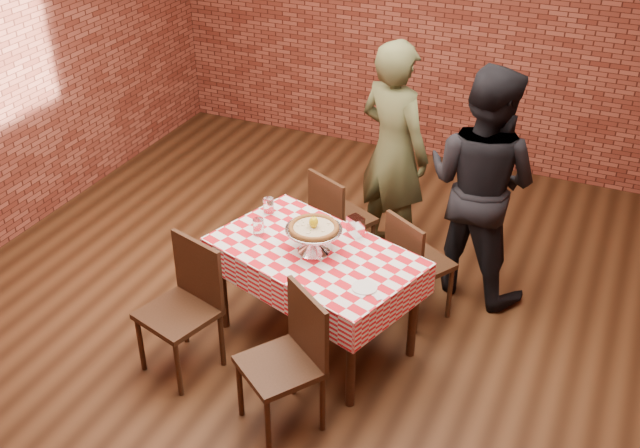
{
  "coord_description": "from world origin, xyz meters",
  "views": [
    {
      "loc": [
        1.93,
        -4.04,
        3.52
      ],
      "look_at": [
        0.18,
        -0.11,
        0.91
      ],
      "focal_mm": 42.75,
      "sensor_mm": 36.0,
      "label": 1
    }
  ],
  "objects_px": {
    "condiment_caddy": "(356,226)",
    "chair_near_left": "(178,313)",
    "chair_near_right": "(280,366)",
    "chair_far_right": "(420,266)",
    "diner_olive": "(394,151)",
    "pizza": "(314,228)",
    "table": "(315,297)",
    "pizza_stand": "(314,240)",
    "diner_black": "(481,184)",
    "water_glass_right": "(269,206)",
    "water_glass_left": "(258,227)",
    "chair_far_left": "(343,220)"
  },
  "relations": [
    {
      "from": "water_glass_left",
      "to": "condiment_caddy",
      "type": "bearing_deg",
      "value": 23.23
    },
    {
      "from": "table",
      "to": "chair_near_left",
      "type": "relative_size",
      "value": 1.46
    },
    {
      "from": "chair_near_right",
      "to": "water_glass_right",
      "type": "bearing_deg",
      "value": 154.59
    },
    {
      "from": "water_glass_right",
      "to": "water_glass_left",
      "type": "bearing_deg",
      "value": -76.32
    },
    {
      "from": "pizza",
      "to": "diner_black",
      "type": "bearing_deg",
      "value": 52.72
    },
    {
      "from": "chair_far_left",
      "to": "water_glass_left",
      "type": "bearing_deg",
      "value": 100.17
    },
    {
      "from": "pizza",
      "to": "condiment_caddy",
      "type": "xyz_separation_m",
      "value": [
        0.18,
        0.29,
        -0.1
      ]
    },
    {
      "from": "condiment_caddy",
      "to": "chair_near_left",
      "type": "height_order",
      "value": "chair_near_left"
    },
    {
      "from": "pizza",
      "to": "water_glass_left",
      "type": "bearing_deg",
      "value": 176.14
    },
    {
      "from": "pizza",
      "to": "water_glass_right",
      "type": "bearing_deg",
      "value": 147.83
    },
    {
      "from": "water_glass_right",
      "to": "diner_olive",
      "type": "bearing_deg",
      "value": 61.2
    },
    {
      "from": "table",
      "to": "chair_far_right",
      "type": "xyz_separation_m",
      "value": [
        0.57,
        0.58,
        0.05
      ]
    },
    {
      "from": "pizza_stand",
      "to": "chair_near_left",
      "type": "xyz_separation_m",
      "value": [
        -0.69,
        -0.62,
        -0.38
      ]
    },
    {
      "from": "chair_near_right",
      "to": "chair_near_left",
      "type": "bearing_deg",
      "value": -157.51
    },
    {
      "from": "water_glass_right",
      "to": "diner_olive",
      "type": "height_order",
      "value": "diner_olive"
    },
    {
      "from": "table",
      "to": "pizza",
      "type": "relative_size",
      "value": 4.07
    },
    {
      "from": "chair_far_right",
      "to": "pizza",
      "type": "bearing_deg",
      "value": 76.84
    },
    {
      "from": "water_glass_right",
      "to": "condiment_caddy",
      "type": "relative_size",
      "value": 0.83
    },
    {
      "from": "water_glass_right",
      "to": "chair_near_right",
      "type": "height_order",
      "value": "chair_near_right"
    },
    {
      "from": "condiment_caddy",
      "to": "chair_far_right",
      "type": "xyz_separation_m",
      "value": [
        0.39,
        0.3,
        -0.4
      ]
    },
    {
      "from": "chair_near_left",
      "to": "diner_olive",
      "type": "relative_size",
      "value": 0.51
    },
    {
      "from": "pizza",
      "to": "chair_near_left",
      "type": "bearing_deg",
      "value": -138.28
    },
    {
      "from": "table",
      "to": "pizza",
      "type": "distance_m",
      "value": 0.56
    },
    {
      "from": "chair_near_left",
      "to": "chair_far_right",
      "type": "relative_size",
      "value": 1.07
    },
    {
      "from": "pizza",
      "to": "diner_olive",
      "type": "xyz_separation_m",
      "value": [
        0.08,
        1.35,
        -0.03
      ]
    },
    {
      "from": "pizza_stand",
      "to": "condiment_caddy",
      "type": "bearing_deg",
      "value": 58.05
    },
    {
      "from": "pizza_stand",
      "to": "pizza",
      "type": "relative_size",
      "value": 1.16
    },
    {
      "from": "pizza_stand",
      "to": "diner_black",
      "type": "distance_m",
      "value": 1.38
    },
    {
      "from": "chair_near_right",
      "to": "diner_olive",
      "type": "height_order",
      "value": "diner_olive"
    },
    {
      "from": "pizza",
      "to": "diner_olive",
      "type": "height_order",
      "value": "diner_olive"
    },
    {
      "from": "condiment_caddy",
      "to": "chair_near_right",
      "type": "height_order",
      "value": "chair_near_right"
    },
    {
      "from": "pizza_stand",
      "to": "diner_black",
      "type": "height_order",
      "value": "diner_black"
    },
    {
      "from": "table",
      "to": "diner_olive",
      "type": "distance_m",
      "value": 1.45
    },
    {
      "from": "pizza",
      "to": "chair_far_right",
      "type": "xyz_separation_m",
      "value": [
        0.57,
        0.59,
        -0.5
      ]
    },
    {
      "from": "table",
      "to": "diner_olive",
      "type": "height_order",
      "value": "diner_olive"
    },
    {
      "from": "water_glass_left",
      "to": "diner_black",
      "type": "relative_size",
      "value": 0.07
    },
    {
      "from": "condiment_caddy",
      "to": "table",
      "type": "bearing_deg",
      "value": -92.37
    },
    {
      "from": "diner_black",
      "to": "chair_far_right",
      "type": "bearing_deg",
      "value": 78.54
    },
    {
      "from": "condiment_caddy",
      "to": "chair_near_left",
      "type": "distance_m",
      "value": 1.31
    },
    {
      "from": "pizza_stand",
      "to": "diner_olive",
      "type": "bearing_deg",
      "value": 86.75
    },
    {
      "from": "diner_olive",
      "to": "water_glass_right",
      "type": "bearing_deg",
      "value": 84.31
    },
    {
      "from": "diner_olive",
      "to": "diner_black",
      "type": "xyz_separation_m",
      "value": [
        0.76,
        -0.25,
        -0.0
      ]
    },
    {
      "from": "water_glass_right",
      "to": "chair_near_left",
      "type": "xyz_separation_m",
      "value": [
        -0.2,
        -0.93,
        -0.36
      ]
    },
    {
      "from": "water_glass_left",
      "to": "chair_near_right",
      "type": "distance_m",
      "value": 1.07
    },
    {
      "from": "chair_far_left",
      "to": "pizza_stand",
      "type": "bearing_deg",
      "value": 126.39
    },
    {
      "from": "table",
      "to": "chair_near_right",
      "type": "relative_size",
      "value": 1.48
    },
    {
      "from": "pizza_stand",
      "to": "diner_olive",
      "type": "height_order",
      "value": "diner_olive"
    },
    {
      "from": "chair_far_right",
      "to": "diner_black",
      "type": "relative_size",
      "value": 0.48
    },
    {
      "from": "pizza",
      "to": "chair_far_left",
      "type": "xyz_separation_m",
      "value": [
        -0.17,
        0.93,
        -0.5
      ]
    },
    {
      "from": "water_glass_right",
      "to": "chair_near_left",
      "type": "height_order",
      "value": "chair_near_left"
    }
  ]
}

